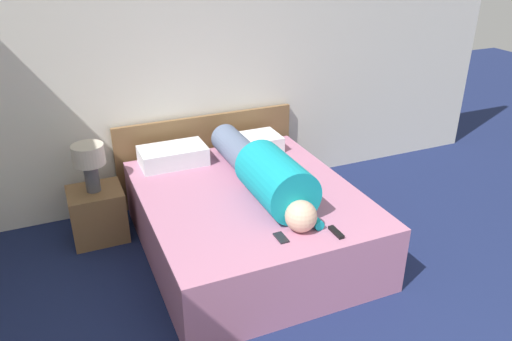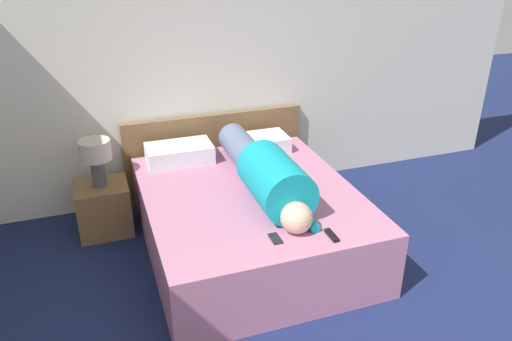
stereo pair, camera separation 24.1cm
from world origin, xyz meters
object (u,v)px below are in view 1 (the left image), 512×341
Objects in this scene: nightstand at (98,214)px; pillow_near_headboard at (173,156)px; tv_remote at (336,232)px; pillow_second at (251,144)px; cell_phone at (281,238)px; bed at (249,221)px; person_lying at (265,173)px; table_lamp at (89,160)px.

pillow_near_headboard is at bearing 6.27° from nightstand.
tv_remote is at bearing -45.88° from nightstand.
pillow_second is 4.20× the size of cell_phone.
bed is 0.90m from tv_remote.
pillow_near_headboard is (-0.41, 0.75, 0.35)m from bed.
tv_remote is (0.31, -0.79, 0.28)m from bed.
pillow_second is (1.44, 0.08, 0.38)m from nightstand.
cell_phone is at bearing -76.35° from pillow_near_headboard.
pillow_second reaches higher than tv_remote.
pillow_near_headboard is 4.42× the size of cell_phone.
person_lying is 0.68m from cell_phone.
pillow_second is 1.50m from cell_phone.
pillow_near_headboard is 3.83× the size of tv_remote.
nightstand is 1.51m from person_lying.
table_lamp is at bearing 0.00° from nightstand.
bed is at bearing -113.83° from pillow_second.
table_lamp is 0.25× the size of person_lying.
person_lying is at bearing -28.96° from bed.
bed is at bearing 111.54° from tv_remote.
table_lamp is at bearing 134.12° from tv_remote.
nightstand is 3.46× the size of cell_phone.
person_lying is at bearing -57.42° from pillow_near_headboard.
pillow_second is 3.64× the size of tv_remote.
pillow_second is at bearing 3.06° from nightstand.
bed is 1.18× the size of person_lying.
tv_remote is (1.42, -1.47, -0.18)m from table_lamp.
bed is 3.32× the size of pillow_near_headboard.
pillow_second is at bearing 0.00° from pillow_near_headboard.
table_lamp is 0.71× the size of pillow_near_headboard.
person_lying is 2.97× the size of pillow_second.
person_lying is 2.82× the size of pillow_near_headboard.
person_lying is at bearing -31.08° from nightstand.
pillow_near_headboard is at bearing 6.27° from table_lamp.
person_lying is at bearing 75.17° from cell_phone.
table_lamp is at bearing 148.92° from person_lying.
table_lamp is at bearing -173.73° from pillow_near_headboard.
nightstand is 2.07m from tv_remote.
cell_phone is (-0.17, -0.63, -0.17)m from person_lying.
table_lamp reaches higher than tv_remote.
person_lying is 10.80× the size of tv_remote.
pillow_near_headboard is 0.74m from pillow_second.
pillow_near_headboard is (-0.52, 0.81, -0.09)m from person_lying.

